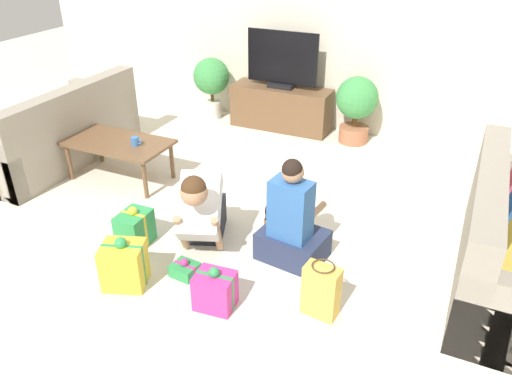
{
  "coord_description": "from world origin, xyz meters",
  "views": [
    {
      "loc": [
        1.86,
        -3.41,
        2.49
      ],
      "look_at": [
        0.33,
        -0.11,
        0.45
      ],
      "focal_mm": 35.0,
      "sensor_mm": 36.0,
      "label": 1
    }
  ],
  "objects": [
    {
      "name": "gift_box_a",
      "position": [
        0.05,
        -0.82,
        0.05
      ],
      "size": [
        0.21,
        0.19,
        0.15
      ],
      "rotation": [
        0.0,
        0.0,
        -0.09
      ],
      "color": "#2D934C",
      "rests_on": "ground_plane"
    },
    {
      "name": "sofa_left",
      "position": [
        -2.39,
        0.38,
        0.31
      ],
      "size": [
        0.93,
        1.97,
        0.88
      ],
      "rotation": [
        0.0,
        0.0,
        -1.57
      ],
      "color": "gray",
      "rests_on": "ground_plane"
    },
    {
      "name": "mug",
      "position": [
        -1.19,
        0.29,
        0.48
      ],
      "size": [
        0.12,
        0.08,
        0.09
      ],
      "color": "#386BAD",
      "rests_on": "coffee_table"
    },
    {
      "name": "person_kneeling",
      "position": [
        -0.01,
        -0.42,
        0.36
      ],
      "size": [
        0.58,
        0.85,
        0.82
      ],
      "rotation": [
        0.0,
        0.0,
        0.37
      ],
      "color": "#23232D",
      "rests_on": "ground_plane"
    },
    {
      "name": "potted_plant_back_right",
      "position": [
        0.55,
        2.31,
        0.49
      ],
      "size": [
        0.5,
        0.5,
        0.82
      ],
      "color": "#A36042",
      "rests_on": "ground_plane"
    },
    {
      "name": "gift_bag_a",
      "position": [
        1.15,
        -0.79,
        0.2
      ],
      "size": [
        0.26,
        0.18,
        0.42
      ],
      "rotation": [
        0.0,
        0.0,
        -0.12
      ],
      "color": "#E5B74C",
      "rests_on": "ground_plane"
    },
    {
      "name": "gift_box_b",
      "position": [
        0.44,
        -1.03,
        0.14
      ],
      "size": [
        0.3,
        0.25,
        0.34
      ],
      "rotation": [
        0.0,
        0.0,
        0.09
      ],
      "color": "#CC3389",
      "rests_on": "ground_plane"
    },
    {
      "name": "tv_console",
      "position": [
        -0.44,
        2.36,
        0.27
      ],
      "size": [
        1.29,
        0.41,
        0.55
      ],
      "color": "brown",
      "rests_on": "ground_plane"
    },
    {
      "name": "wall_back",
      "position": [
        0.0,
        2.63,
        1.3
      ],
      "size": [
        8.4,
        0.06,
        2.6
      ],
      "color": "beige",
      "rests_on": "ground_plane"
    },
    {
      "name": "person_sitting",
      "position": [
        0.73,
        -0.27,
        0.32
      ],
      "size": [
        0.57,
        0.53,
        0.91
      ],
      "rotation": [
        0.0,
        0.0,
        3.01
      ],
      "color": "#283351",
      "rests_on": "ground_plane"
    },
    {
      "name": "tv",
      "position": [
        -0.44,
        2.36,
        0.86
      ],
      "size": [
        0.93,
        0.2,
        0.7
      ],
      "color": "black",
      "rests_on": "tv_console"
    },
    {
      "name": "dog",
      "position": [
        0.4,
        0.18,
        0.2
      ],
      "size": [
        0.16,
        0.51,
        0.3
      ],
      "rotation": [
        0.0,
        0.0,
        3.2
      ],
      "color": "black",
      "rests_on": "ground_plane"
    },
    {
      "name": "coffee_table",
      "position": [
        -1.43,
        0.3,
        0.39
      ],
      "size": [
        1.08,
        0.6,
        0.43
      ],
      "color": "brown",
      "rests_on": "ground_plane"
    },
    {
      "name": "gift_box_c",
      "position": [
        -0.3,
        -1.1,
        0.18
      ],
      "size": [
        0.38,
        0.36,
        0.42
      ],
      "rotation": [
        0.0,
        0.0,
        0.35
      ],
      "color": "yellow",
      "rests_on": "ground_plane"
    },
    {
      "name": "gift_box_d",
      "position": [
        -0.56,
        -0.63,
        0.15
      ],
      "size": [
        0.23,
        0.3,
        0.36
      ],
      "rotation": [
        0.0,
        0.0,
        0.02
      ],
      "color": "#2D934C",
      "rests_on": "ground_plane"
    },
    {
      "name": "potted_plant_back_left",
      "position": [
        -1.44,
        2.31,
        0.54
      ],
      "size": [
        0.48,
        0.48,
        0.83
      ],
      "color": "beige",
      "rests_on": "ground_plane"
    },
    {
      "name": "ground_plane",
      "position": [
        0.0,
        0.0,
        0.0
      ],
      "size": [
        16.0,
        16.0,
        0.0
      ],
      "primitive_type": "plane",
      "color": "beige"
    }
  ]
}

